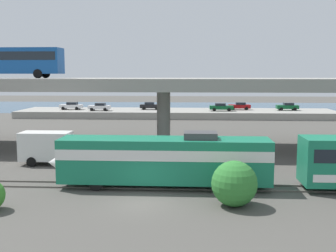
# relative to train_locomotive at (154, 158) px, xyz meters

# --- Properties ---
(ground_plane) EXTENTS (260.00, 260.00, 0.00)m
(ground_plane) POSITION_rel_train_locomotive_xyz_m (-0.46, -4.00, -2.19)
(ground_plane) COLOR #4C4944
(rail_strip_near) EXTENTS (110.00, 0.12, 0.12)m
(rail_strip_near) POSITION_rel_train_locomotive_xyz_m (-0.46, -0.74, -2.13)
(rail_strip_near) COLOR #59544C
(rail_strip_near) RESTS_ON ground_plane
(rail_strip_far) EXTENTS (110.00, 0.12, 0.12)m
(rail_strip_far) POSITION_rel_train_locomotive_xyz_m (-0.46, 0.74, -2.13)
(rail_strip_far) COLOR #59544C
(rail_strip_far) RESTS_ON ground_plane
(train_locomotive) EXTENTS (16.57, 3.04, 4.18)m
(train_locomotive) POSITION_rel_train_locomotive_xyz_m (0.00, 0.00, 0.00)
(train_locomotive) COLOR #197A56
(train_locomotive) RESTS_ON ground_plane
(highway_overpass) EXTENTS (96.00, 11.86, 7.91)m
(highway_overpass) POSITION_rel_train_locomotive_xyz_m (-0.46, 16.00, 4.88)
(highway_overpass) COLOR gray
(highway_overpass) RESTS_ON ground_plane
(transit_bus_on_overpass) EXTENTS (12.00, 2.68, 3.40)m
(transit_bus_on_overpass) POSITION_rel_train_locomotive_xyz_m (-18.04, 16.29, 7.78)
(transit_bus_on_overpass) COLOR #14478C
(transit_bus_on_overpass) RESTS_ON highway_overpass
(service_truck_west) EXTENTS (6.80, 2.46, 3.04)m
(service_truck_west) POSITION_rel_train_locomotive_xyz_m (-9.92, 7.19, -0.56)
(service_truck_west) COLOR silver
(service_truck_west) RESTS_ON ground_plane
(pier_parking_lot) EXTENTS (61.47, 11.57, 1.31)m
(pier_parking_lot) POSITION_rel_train_locomotive_xyz_m (-0.46, 51.00, -1.54)
(pier_parking_lot) COLOR gray
(pier_parking_lot) RESTS_ON ground_plane
(parked_car_0) EXTENTS (4.51, 1.94, 1.50)m
(parked_car_0) POSITION_rel_train_locomotive_xyz_m (8.17, 49.48, -0.11)
(parked_car_0) COLOR #0C4C26
(parked_car_0) RESTS_ON pier_parking_lot
(parked_car_1) EXTENTS (4.13, 1.85, 1.50)m
(parked_car_1) POSITION_rel_train_locomotive_xyz_m (-5.69, 51.78, -0.11)
(parked_car_1) COLOR black
(parked_car_1) RESTS_ON pier_parking_lot
(parked_car_2) EXTENTS (4.17, 1.90, 1.50)m
(parked_car_2) POSITION_rel_train_locomotive_xyz_m (21.16, 51.65, -0.11)
(parked_car_2) COLOR #0C4C26
(parked_car_2) RESTS_ON pier_parking_lot
(parked_car_3) EXTENTS (4.41, 1.95, 1.50)m
(parked_car_3) POSITION_rel_train_locomotive_xyz_m (-21.36, 50.64, -0.11)
(parked_car_3) COLOR silver
(parked_car_3) RESTS_ON pier_parking_lot
(parked_car_4) EXTENTS (4.27, 1.91, 1.50)m
(parked_car_4) POSITION_rel_train_locomotive_xyz_m (11.98, 52.34, -0.11)
(parked_car_4) COLOR maroon
(parked_car_4) RESTS_ON pier_parking_lot
(parked_car_5) EXTENTS (4.13, 1.98, 1.50)m
(parked_car_5) POSITION_rel_train_locomotive_xyz_m (-15.20, 48.55, -0.11)
(parked_car_5) COLOR silver
(parked_car_5) RESTS_ON pier_parking_lot
(harbor_water) EXTENTS (140.00, 36.00, 0.01)m
(harbor_water) POSITION_rel_train_locomotive_xyz_m (-0.46, 74.00, -2.19)
(harbor_water) COLOR #2D5170
(harbor_water) RESTS_ON ground_plane
(shrub_right) EXTENTS (2.94, 2.94, 2.94)m
(shrub_right) POSITION_rel_train_locomotive_xyz_m (5.53, -4.16, -0.72)
(shrub_right) COLOR #2F7B31
(shrub_right) RESTS_ON ground_plane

